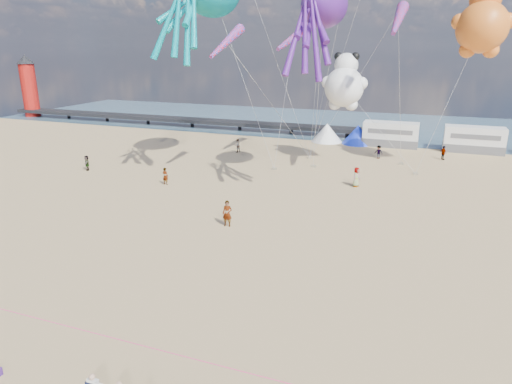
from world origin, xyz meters
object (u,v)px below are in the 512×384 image
Objects in this scene: kite_panda at (344,87)px; kite_teddy_orange at (482,27)px; motorhome_1 at (474,140)px; windsock_left at (294,37)px; standing_person at (227,214)px; sandbag_b at (313,166)px; beachgoer_4 at (87,163)px; sandbag_a at (274,169)px; beachgoer_1 at (237,146)px; tent_blue at (358,135)px; kite_octopus_purple at (324,5)px; windsock_mid at (398,20)px; tent_white at (327,133)px; beachgoer_2 at (379,152)px; motorhome_0 at (390,134)px; beachgoer_5 at (165,176)px; sandbag_e at (310,157)px; windsock_right at (226,42)px; beachgoer_0 at (356,177)px; lighthouse at (30,90)px; beachgoer_3 at (443,153)px; sandbag_c at (415,174)px; sandbag_d at (401,164)px.

kite_teddy_orange is at bearing -7.36° from kite_panda.
motorhome_1 is 0.99× the size of windsock_left.
standing_person is 0.27× the size of kite_panda.
windsock_left is (-2.94, 1.87, 12.71)m from sandbag_b.
sandbag_a is (17.66, 6.78, -0.65)m from beachgoer_4.
kite_teddy_orange is (24.32, -1.14, 12.79)m from beachgoer_1.
kite_teddy_orange is at bearing 124.23° from beachgoer_1.
kite_panda is (-0.19, -10.99, 6.80)m from tent_blue.
windsock_mid is (5.64, 2.10, -1.12)m from kite_octopus_purple.
tent_white is 16.54m from windsock_left.
sandbag_a is at bearing 89.95° from standing_person.
standing_person is 15.64m from sandbag_a.
tent_white is 2.67× the size of beachgoer_2.
motorhome_0 is 4.17× the size of beachgoer_5.
kite_panda is (3.55, -1.06, 7.89)m from sandbag_e.
standing_person is at bearing -119.33° from motorhome_1.
beachgoer_5 is (-1.01, -14.38, 0.00)m from beachgoer_1.
standing_person is 21.28m from beachgoer_4.
windsock_right reaches higher than tent_blue.
sandbag_e is (-6.46, 8.91, -0.77)m from beachgoer_0.
lighthouse is 5.69× the size of beachgoer_1.
beachgoer_3 is 27.09m from windsock_right.
beachgoer_4 is at bearing -156.49° from sandbag_b.
beachgoer_3 is (14.17, -5.35, -0.43)m from tent_white.
windsock_mid is at bearing -115.44° from motorhome_1.
tent_white is at bearing 131.89° from sandbag_c.
beachgoer_1 is (-15.25, 8.93, -0.09)m from beachgoer_0.
beachgoer_4 is at bearing -135.44° from windsock_left.
beachgoer_3 is (68.17, -9.35, -3.73)m from lighthouse.
sandbag_c is at bearing -36.57° from beachgoer_2.
windsock_left is (-1.67, -1.76, 12.71)m from sandbag_e.
tent_blue reaches higher than sandbag_d.
kite_teddy_orange reaches higher than standing_person.
tent_blue reaches higher than beachgoer_4.
kite_teddy_orange is at bearing 9.94° from sandbag_b.
beachgoer_0 is 14.68m from kite_octopus_purple.
sandbag_e is (9.81, 14.36, -0.68)m from beachgoer_5.
windsock_mid is at bearing -29.29° from sandbag_b.
beachgoer_0 is 0.27× the size of windsock_left.
beachgoer_1 is at bearing -141.60° from tent_blue.
tent_white is 23.72m from windsock_mid.
beachgoer_2 is (3.42, -7.32, -0.45)m from tent_blue.
kite_panda reaches higher than beachgoer_5.
kite_panda reaches higher than motorhome_1.
tent_blue is at bearing 108.40° from windsock_mid.
motorhome_1 is 3.74× the size of beachgoer_0.
beachgoer_0 is at bearing -70.35° from tent_white.
beachgoer_1 is at bearing 120.52° from windsock_right.
beachgoer_1 is at bearing 160.12° from sandbag_b.
sandbag_c is 0.05× the size of kite_octopus_purple.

